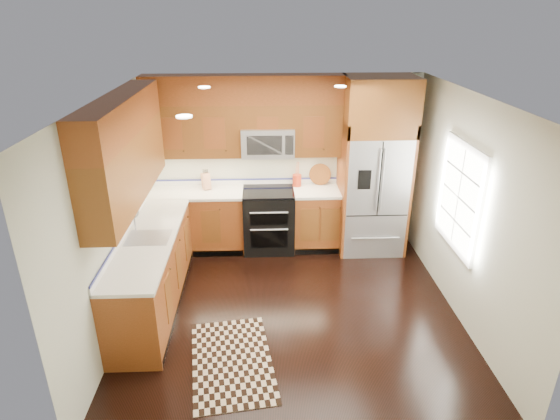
{
  "coord_description": "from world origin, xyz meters",
  "views": [
    {
      "loc": [
        -0.35,
        -4.81,
        3.44
      ],
      "look_at": [
        -0.12,
        0.6,
        1.1
      ],
      "focal_mm": 30.0,
      "sensor_mm": 36.0,
      "label": 1
    }
  ],
  "objects_px": {
    "range": "(269,220)",
    "utensil_crock": "(297,178)",
    "refrigerator": "(374,167)",
    "rug": "(232,361)",
    "knife_block": "(206,181)"
  },
  "relations": [
    {
      "from": "knife_block",
      "to": "utensil_crock",
      "type": "distance_m",
      "value": 1.37
    },
    {
      "from": "rug",
      "to": "knife_block",
      "type": "relative_size",
      "value": 4.53
    },
    {
      "from": "refrigerator",
      "to": "utensil_crock",
      "type": "height_order",
      "value": "refrigerator"
    },
    {
      "from": "refrigerator",
      "to": "rug",
      "type": "distance_m",
      "value": 3.46
    },
    {
      "from": "refrigerator",
      "to": "rug",
      "type": "height_order",
      "value": "refrigerator"
    },
    {
      "from": "utensil_crock",
      "to": "refrigerator",
      "type": "bearing_deg",
      "value": -12.74
    },
    {
      "from": "refrigerator",
      "to": "rug",
      "type": "relative_size",
      "value": 1.89
    },
    {
      "from": "knife_block",
      "to": "utensil_crock",
      "type": "relative_size",
      "value": 0.8
    },
    {
      "from": "range",
      "to": "utensil_crock",
      "type": "xyz_separation_m",
      "value": [
        0.44,
        0.21,
        0.6
      ]
    },
    {
      "from": "range",
      "to": "utensil_crock",
      "type": "height_order",
      "value": "utensil_crock"
    },
    {
      "from": "rug",
      "to": "utensil_crock",
      "type": "bearing_deg",
      "value": 64.4
    },
    {
      "from": "range",
      "to": "knife_block",
      "type": "height_order",
      "value": "knife_block"
    },
    {
      "from": "knife_block",
      "to": "utensil_crock",
      "type": "bearing_deg",
      "value": 2.33
    },
    {
      "from": "rug",
      "to": "utensil_crock",
      "type": "distance_m",
      "value": 3.09
    },
    {
      "from": "utensil_crock",
      "to": "rug",
      "type": "bearing_deg",
      "value": -107.73
    }
  ]
}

